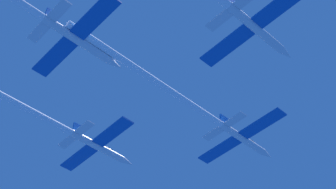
# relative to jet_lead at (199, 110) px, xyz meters

# --- Properties ---
(jet_lead) EXTENTS (19.95, 48.89, 3.30)m
(jet_lead) POSITION_rel_jet_lead_xyz_m (0.00, 0.00, 0.00)
(jet_lead) COLOR silver
(jet_left_wing) EXTENTS (19.95, 45.01, 3.30)m
(jet_left_wing) POSITION_rel_jet_lead_xyz_m (-20.10, -17.50, -0.54)
(jet_left_wing) COLOR silver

